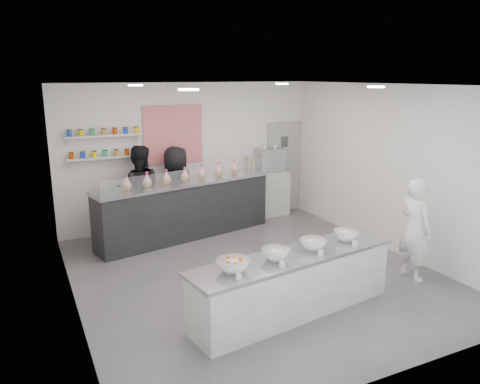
% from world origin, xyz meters
% --- Properties ---
extents(floor, '(6.00, 6.00, 0.00)m').
position_xyz_m(floor, '(0.00, 0.00, 0.00)').
color(floor, '#515156').
rests_on(floor, ground).
extents(ceiling, '(6.00, 6.00, 0.00)m').
position_xyz_m(ceiling, '(0.00, 0.00, 3.00)').
color(ceiling, white).
rests_on(ceiling, floor).
extents(back_wall, '(5.50, 0.00, 5.50)m').
position_xyz_m(back_wall, '(0.00, 3.00, 1.50)').
color(back_wall, white).
rests_on(back_wall, floor).
extents(left_wall, '(0.00, 6.00, 6.00)m').
position_xyz_m(left_wall, '(-2.75, 0.00, 1.50)').
color(left_wall, white).
rests_on(left_wall, floor).
extents(right_wall, '(0.00, 6.00, 6.00)m').
position_xyz_m(right_wall, '(2.75, 0.00, 1.50)').
color(right_wall, white).
rests_on(right_wall, floor).
extents(back_door, '(0.88, 0.04, 2.10)m').
position_xyz_m(back_door, '(2.30, 2.97, 1.05)').
color(back_door, '#9A9A97').
rests_on(back_door, floor).
extents(pattern_panel, '(1.25, 0.03, 1.20)m').
position_xyz_m(pattern_panel, '(-0.35, 2.98, 1.95)').
color(pattern_panel, red).
rests_on(pattern_panel, back_wall).
extents(jar_shelf_lower, '(1.45, 0.22, 0.04)m').
position_xyz_m(jar_shelf_lower, '(-1.75, 2.90, 1.60)').
color(jar_shelf_lower, silver).
rests_on(jar_shelf_lower, back_wall).
extents(jar_shelf_upper, '(1.45, 0.22, 0.04)m').
position_xyz_m(jar_shelf_upper, '(-1.75, 2.90, 2.02)').
color(jar_shelf_upper, silver).
rests_on(jar_shelf_upper, back_wall).
extents(preserve_jars, '(1.45, 0.10, 0.56)m').
position_xyz_m(preserve_jars, '(-1.75, 2.88, 1.88)').
color(preserve_jars, '#C23700').
rests_on(preserve_jars, jar_shelf_lower).
extents(downlight_0, '(0.24, 0.24, 0.02)m').
position_xyz_m(downlight_0, '(-1.40, -1.00, 2.98)').
color(downlight_0, white).
rests_on(downlight_0, ceiling).
extents(downlight_1, '(0.24, 0.24, 0.02)m').
position_xyz_m(downlight_1, '(1.40, -1.00, 2.98)').
color(downlight_1, white).
rests_on(downlight_1, ceiling).
extents(downlight_2, '(0.24, 0.24, 0.02)m').
position_xyz_m(downlight_2, '(-1.40, 1.60, 2.98)').
color(downlight_2, white).
rests_on(downlight_2, ceiling).
extents(downlight_3, '(0.24, 0.24, 0.02)m').
position_xyz_m(downlight_3, '(1.40, 1.60, 2.98)').
color(downlight_3, white).
rests_on(downlight_3, ceiling).
extents(prep_counter, '(3.14, 1.14, 0.84)m').
position_xyz_m(prep_counter, '(-0.11, -1.36, 0.42)').
color(prep_counter, '#AFAFAA').
rests_on(prep_counter, floor).
extents(back_bar, '(3.72, 1.41, 1.14)m').
position_xyz_m(back_bar, '(-0.40, 2.17, 0.57)').
color(back_bar, black).
rests_on(back_bar, floor).
extents(sneeze_guard, '(3.54, 0.76, 0.31)m').
position_xyz_m(sneeze_guard, '(-0.33, 1.86, 1.29)').
color(sneeze_guard, white).
rests_on(sneeze_guard, back_bar).
extents(espresso_ledge, '(1.43, 0.45, 1.06)m').
position_xyz_m(espresso_ledge, '(1.55, 2.78, 0.53)').
color(espresso_ledge, '#AFAFAA').
rests_on(espresso_ledge, floor).
extents(espresso_machine, '(0.61, 0.42, 0.47)m').
position_xyz_m(espresso_machine, '(1.82, 2.78, 1.30)').
color(espresso_machine, '#93969E').
rests_on(espresso_machine, espresso_ledge).
extents(cup_stacks, '(0.24, 0.24, 0.33)m').
position_xyz_m(cup_stacks, '(1.32, 2.78, 1.22)').
color(cup_stacks, '#9E846A').
rests_on(cup_stacks, espresso_ledge).
extents(prep_bowls, '(2.36, 0.81, 0.15)m').
position_xyz_m(prep_bowls, '(-0.11, -1.36, 0.91)').
color(prep_bowls, white).
rests_on(prep_bowls, prep_counter).
extents(label_cards, '(2.01, 0.04, 0.07)m').
position_xyz_m(label_cards, '(-0.18, -1.86, 0.87)').
color(label_cards, white).
rests_on(label_cards, prep_counter).
extents(cookie_bags, '(2.54, 0.69, 0.29)m').
position_xyz_m(cookie_bags, '(-0.40, 2.17, 1.28)').
color(cookie_bags, '#FF93C4').
rests_on(cookie_bags, back_bar).
extents(woman_prep, '(0.40, 0.60, 1.62)m').
position_xyz_m(woman_prep, '(2.19, -1.21, 0.81)').
color(woman_prep, white).
rests_on(woman_prep, floor).
extents(staff_left, '(1.07, 0.94, 1.84)m').
position_xyz_m(staff_left, '(-1.20, 2.60, 0.92)').
color(staff_left, black).
rests_on(staff_left, floor).
extents(staff_right, '(0.97, 0.75, 1.77)m').
position_xyz_m(staff_right, '(-0.44, 2.60, 0.88)').
color(staff_right, black).
rests_on(staff_right, floor).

